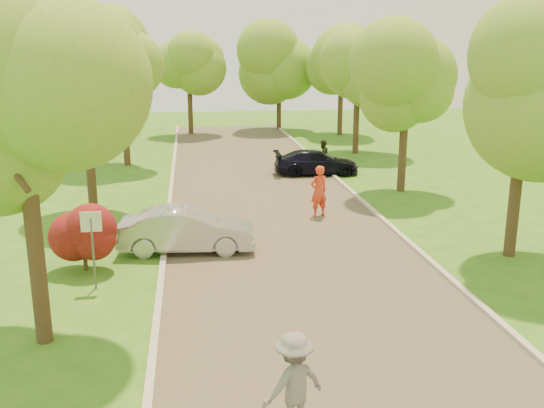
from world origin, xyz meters
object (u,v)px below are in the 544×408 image
dark_sedan (316,162)px  silver_sedan (187,230)px  person_striped (319,191)px  person_olive (323,156)px  street_sign (92,234)px  skateboarder (294,384)px

dark_sedan → silver_sedan: bearing=151.8°
person_striped → silver_sedan: bearing=12.9°
silver_sedan → person_olive: (7.10, 12.07, 0.12)m
person_striped → street_sign: bearing=18.1°
dark_sedan → skateboarder: size_ratio=2.42×
street_sign → silver_sedan: street_sign is taller
dark_sedan → street_sign: bearing=149.2°
dark_sedan → person_striped: size_ratio=2.16×
dark_sedan → person_striped: person_striped is taller
street_sign → skateboarder: bearing=-59.3°
skateboarder → person_olive: size_ratio=1.07×
skateboarder → person_olive: bearing=-127.5°
dark_sedan → person_olive: bearing=-31.4°
skateboarder → person_olive: 22.69m
silver_sedan → person_olive: size_ratio=2.59×
dark_sedan → skateboarder: bearing=169.2°
skateboarder → person_olive: (5.35, 22.05, -0.18)m
dark_sedan → person_olive: size_ratio=2.60×
street_sign → person_olive: street_sign is taller
silver_sedan → person_striped: (5.05, 3.48, 0.29)m
silver_sedan → person_olive: person_olive is taller
silver_sedan → person_striped: size_ratio=2.16×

